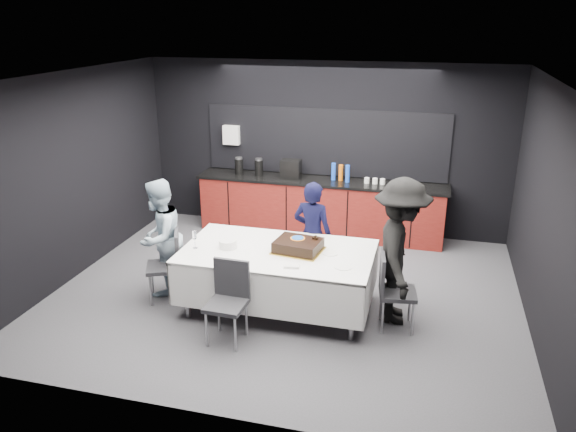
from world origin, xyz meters
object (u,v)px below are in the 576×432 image
object	(u,v)px
champagne_flute	(194,236)
party_table	(278,261)
person_left	(160,237)
plate_stack	(228,244)
chair_right	(391,286)
cake_assembly	(298,246)
chair_left	(169,260)
chair_near	(229,295)
person_center	(312,235)
person_right	(400,252)

from	to	relation	value
champagne_flute	party_table	bearing A→B (deg)	10.50
champagne_flute	person_left	size ratio (longest dim) A/B	0.15
plate_stack	chair_right	distance (m)	2.03
cake_assembly	chair_left	distance (m)	1.68
plate_stack	champagne_flute	xyz separation A→B (m)	(-0.39, -0.12, 0.11)
chair_left	chair_near	xyz separation A→B (m)	(1.06, -0.69, 0.00)
plate_stack	chair_right	bearing A→B (deg)	-1.41
chair_near	person_center	bearing A→B (deg)	67.93
person_center	person_left	world-z (taller)	person_left
plate_stack	champagne_flute	size ratio (longest dim) A/B	0.99
cake_assembly	chair_right	world-z (taller)	cake_assembly
cake_assembly	person_center	size ratio (longest dim) A/B	0.43
person_left	chair_left	bearing A→B (deg)	55.76
plate_stack	person_right	distance (m)	2.08
champagne_flute	chair_right	bearing A→B (deg)	1.65
plate_stack	champagne_flute	world-z (taller)	champagne_flute
champagne_flute	chair_right	world-z (taller)	champagne_flute
party_table	champagne_flute	world-z (taller)	champagne_flute
chair_right	person_right	distance (m)	0.41
person_center	person_left	size ratio (longest dim) A/B	0.95
cake_assembly	person_left	distance (m)	1.84
chair_near	chair_left	bearing A→B (deg)	146.79
chair_right	person_right	xyz separation A→B (m)	(0.06, 0.22, 0.35)
person_left	person_right	size ratio (longest dim) A/B	0.87
chair_near	person_right	xyz separation A→B (m)	(1.80, 0.91, 0.35)
cake_assembly	champagne_flute	world-z (taller)	champagne_flute
chair_left	person_right	size ratio (longest dim) A/B	0.52
person_right	cake_assembly	bearing A→B (deg)	86.92
person_center	person_left	xyz separation A→B (m)	(-1.87, -0.68, 0.04)
chair_right	person_right	size ratio (longest dim) A/B	0.52
champagne_flute	chair_left	size ratio (longest dim) A/B	0.24
cake_assembly	chair_right	distance (m)	1.20
person_center	person_right	size ratio (longest dim) A/B	0.83
plate_stack	cake_assembly	bearing A→B (deg)	7.40
plate_stack	person_center	size ratio (longest dim) A/B	0.15
person_center	person_left	distance (m)	1.99
cake_assembly	person_center	xyz separation A→B (m)	(0.03, 0.68, -0.12)
party_table	champagne_flute	xyz separation A→B (m)	(-1.00, -0.19, 0.30)
person_left	chair_near	bearing A→B (deg)	60.43
chair_right	champagne_flute	bearing A→B (deg)	-178.35
party_table	plate_stack	size ratio (longest dim) A/B	10.48
cake_assembly	plate_stack	size ratio (longest dim) A/B	2.84
plate_stack	chair_left	world-z (taller)	chair_left
plate_stack	person_right	world-z (taller)	person_right
chair_left	person_left	world-z (taller)	person_left
cake_assembly	chair_left	size ratio (longest dim) A/B	0.68
plate_stack	person_left	xyz separation A→B (m)	(-0.98, 0.11, -0.06)
chair_right	person_center	size ratio (longest dim) A/B	0.63
champagne_flute	person_center	bearing A→B (deg)	35.55
chair_right	plate_stack	bearing A→B (deg)	178.59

